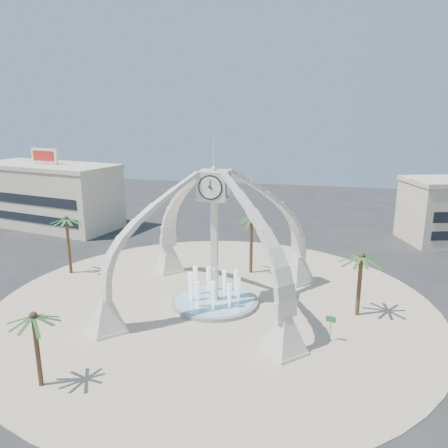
% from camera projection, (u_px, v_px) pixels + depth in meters
% --- Properties ---
extents(ground, '(140.00, 140.00, 0.00)m').
position_uv_depth(ground, '(215.00, 303.00, 40.30)').
color(ground, '#282828').
rests_on(ground, ground).
extents(plaza, '(40.00, 40.00, 0.06)m').
position_uv_depth(plaza, '(215.00, 303.00, 40.29)').
color(plaza, tan).
rests_on(plaza, ground).
extents(clock_tower, '(17.94, 17.94, 16.30)m').
position_uv_depth(clock_tower, '(214.00, 236.00, 38.68)').
color(clock_tower, beige).
rests_on(clock_tower, ground).
extents(fountain, '(8.00, 8.00, 3.62)m').
position_uv_depth(fountain, '(215.00, 301.00, 40.22)').
color(fountain, '#9B9B9E').
rests_on(fountain, ground).
extents(building_nw, '(23.75, 13.73, 11.90)m').
position_uv_depth(building_nw, '(48.00, 195.00, 66.93)').
color(building_nw, beige).
rests_on(building_nw, ground).
extents(palm_east, '(4.46, 4.46, 6.16)m').
position_uv_depth(palm_east, '(362.00, 257.00, 36.65)').
color(palm_east, brown).
rests_on(palm_east, ground).
extents(palm_west, '(3.76, 3.76, 6.84)m').
position_uv_depth(palm_west, '(66.00, 220.00, 46.34)').
color(palm_west, brown).
rests_on(palm_west, ground).
extents(palm_north, '(4.40, 4.40, 7.08)m').
position_uv_depth(palm_north, '(252.00, 218.00, 46.43)').
color(palm_north, brown).
rests_on(palm_north, ground).
extents(palm_south, '(3.83, 3.83, 5.55)m').
position_uv_depth(palm_south, '(33.00, 317.00, 27.00)').
color(palm_south, brown).
rests_on(palm_south, ground).
extents(street_sign, '(0.81, 0.23, 2.26)m').
position_uv_depth(street_sign, '(331.00, 323.00, 33.19)').
color(street_sign, slate).
rests_on(street_sign, ground).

